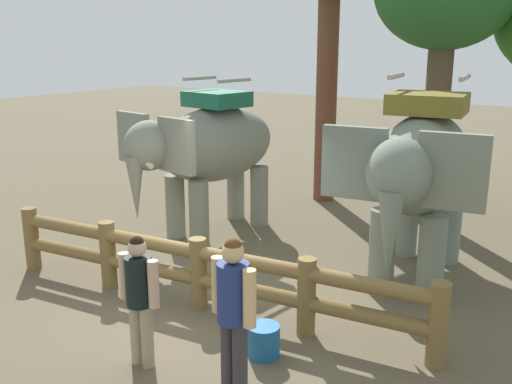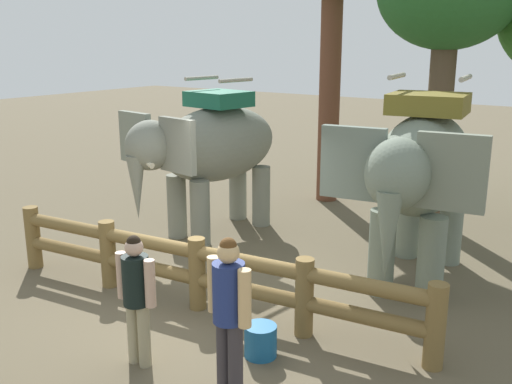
{
  "view_description": "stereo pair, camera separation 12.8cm",
  "coord_description": "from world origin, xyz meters",
  "px_view_note": "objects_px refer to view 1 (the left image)",
  "views": [
    {
      "loc": [
        4.92,
        -5.99,
        3.72
      ],
      "look_at": [
        0.0,
        1.38,
        1.4
      ],
      "focal_mm": 40.98,
      "sensor_mm": 36.0,
      "label": 1
    },
    {
      "loc": [
        5.02,
        -5.92,
        3.72
      ],
      "look_at": [
        0.0,
        1.38,
        1.4
      ],
      "focal_mm": 40.98,
      "sensor_mm": 36.0,
      "label": 2
    }
  ],
  "objects_px": {
    "tourist_woman_in_black": "(233,306)",
    "feed_bucket": "(264,341)",
    "elephant_near_left": "(209,148)",
    "log_fence": "(198,269)",
    "elephant_center": "(420,170)",
    "tourist_man_in_blue": "(139,292)"
  },
  "relations": [
    {
      "from": "tourist_woman_in_black",
      "to": "feed_bucket",
      "type": "bearing_deg",
      "value": 100.73
    },
    {
      "from": "log_fence",
      "to": "elephant_center",
      "type": "bearing_deg",
      "value": 50.18
    },
    {
      "from": "feed_bucket",
      "to": "tourist_woman_in_black",
      "type": "bearing_deg",
      "value": -79.27
    },
    {
      "from": "elephant_center",
      "to": "tourist_man_in_blue",
      "type": "distance_m",
      "value": 4.62
    },
    {
      "from": "elephant_near_left",
      "to": "tourist_man_in_blue",
      "type": "distance_m",
      "value": 4.91
    },
    {
      "from": "log_fence",
      "to": "elephant_center",
      "type": "height_order",
      "value": "elephant_center"
    },
    {
      "from": "tourist_woman_in_black",
      "to": "tourist_man_in_blue",
      "type": "height_order",
      "value": "tourist_woman_in_black"
    },
    {
      "from": "elephant_near_left",
      "to": "elephant_center",
      "type": "xyz_separation_m",
      "value": [
        4.13,
        -0.09,
        0.1
      ]
    },
    {
      "from": "tourist_man_in_blue",
      "to": "feed_bucket",
      "type": "bearing_deg",
      "value": 41.6
    },
    {
      "from": "tourist_woman_in_black",
      "to": "feed_bucket",
      "type": "distance_m",
      "value": 1.18
    },
    {
      "from": "elephant_center",
      "to": "tourist_man_in_blue",
      "type": "xyz_separation_m",
      "value": [
        -1.81,
        -4.16,
        -0.88
      ]
    },
    {
      "from": "tourist_woman_in_black",
      "to": "log_fence",
      "type": "bearing_deg",
      "value": 139.34
    },
    {
      "from": "log_fence",
      "to": "tourist_man_in_blue",
      "type": "bearing_deg",
      "value": -75.66
    },
    {
      "from": "elephant_near_left",
      "to": "log_fence",
      "type": "bearing_deg",
      "value": -54.75
    },
    {
      "from": "log_fence",
      "to": "tourist_woman_in_black",
      "type": "xyz_separation_m",
      "value": [
        1.62,
        -1.39,
        0.42
      ]
    },
    {
      "from": "tourist_woman_in_black",
      "to": "elephant_center",
      "type": "bearing_deg",
      "value": 81.84
    },
    {
      "from": "tourist_man_in_blue",
      "to": "tourist_woman_in_black",
      "type": "bearing_deg",
      "value": 6.17
    },
    {
      "from": "log_fence",
      "to": "tourist_man_in_blue",
      "type": "distance_m",
      "value": 1.61
    },
    {
      "from": "tourist_man_in_blue",
      "to": "feed_bucket",
      "type": "relative_size",
      "value": 4.03
    },
    {
      "from": "tourist_woman_in_black",
      "to": "elephant_near_left",
      "type": "bearing_deg",
      "value": 130.73
    },
    {
      "from": "elephant_center",
      "to": "feed_bucket",
      "type": "xyz_separation_m",
      "value": [
        -0.73,
        -3.21,
        -1.61
      ]
    },
    {
      "from": "tourist_woman_in_black",
      "to": "feed_bucket",
      "type": "relative_size",
      "value": 4.48
    }
  ]
}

